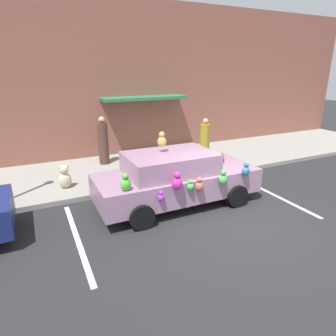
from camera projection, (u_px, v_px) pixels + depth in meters
ground_plane at (237, 223)px, 7.45m from camera, size 60.00×60.00×0.00m
sidewalk at (158, 165)px, 11.69m from camera, size 24.00×4.00×0.15m
storefront_building at (137, 81)px, 12.52m from camera, size 24.00×1.25×6.40m
parking_stripe_front at (271, 194)px, 9.18m from camera, size 0.12×3.60×0.01m
parking_stripe_rear at (77, 239)px, 6.74m from camera, size 0.12×3.60×0.01m
plush_covered_car at (175, 178)px, 8.23m from camera, size 4.60×2.13×2.11m
teddy_bear_on_sidewalk at (65, 177)px, 9.14m from camera, size 0.39×0.33×0.75m
pedestrian_near_shopfront at (205, 142)px, 11.66m from camera, size 0.37×0.37×1.74m
pedestrian_walking_past at (103, 142)px, 11.35m from camera, size 0.39×0.39×1.86m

